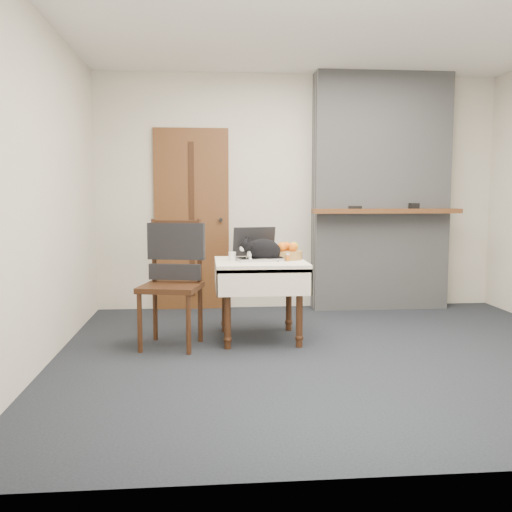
{
  "coord_description": "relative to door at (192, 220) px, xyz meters",
  "views": [
    {
      "loc": [
        -1.06,
        -4.39,
        1.26
      ],
      "look_at": [
        -0.62,
        0.48,
        0.75
      ],
      "focal_mm": 40.0,
      "sensor_mm": 36.0,
      "label": 1
    }
  ],
  "objects": [
    {
      "name": "desk_clutter",
      "position": [
        0.83,
        -1.42,
        -0.3
      ],
      "size": [
        0.1,
        0.1,
        0.01
      ],
      "primitive_type": "cube",
      "rotation": [
        0.0,
        0.0,
        0.74
      ],
      "color": "black",
      "rests_on": "side_table"
    },
    {
      "name": "chimney",
      "position": [
        2.1,
        -0.13,
        0.3
      ],
      "size": [
        1.62,
        0.48,
        2.6
      ],
      "color": "gray",
      "rests_on": "ground"
    },
    {
      "name": "fruit_basket",
      "position": [
        0.87,
        -1.37,
        -0.24
      ],
      "size": [
        0.27,
        0.27,
        0.15
      ],
      "color": "#A47742",
      "rests_on": "side_table"
    },
    {
      "name": "ground",
      "position": [
        1.2,
        -1.97,
        -1.0
      ],
      "size": [
        4.5,
        4.5,
        0.0
      ],
      "primitive_type": "plane",
      "color": "black",
      "rests_on": "ground"
    },
    {
      "name": "cat",
      "position": [
        0.65,
        -1.46,
        -0.21
      ],
      "size": [
        0.46,
        0.25,
        0.22
      ],
      "rotation": [
        0.0,
        0.0,
        0.28
      ],
      "color": "black",
      "rests_on": "side_table"
    },
    {
      "name": "side_table",
      "position": [
        0.62,
        -1.44,
        -0.41
      ],
      "size": [
        0.78,
        0.78,
        0.7
      ],
      "color": "#341C0E",
      "rests_on": "ground"
    },
    {
      "name": "door",
      "position": [
        0.0,
        0.0,
        0.0
      ],
      "size": [
        0.82,
        0.1,
        2.0
      ],
      "color": "brown",
      "rests_on": "ground"
    },
    {
      "name": "chair",
      "position": [
        -0.12,
        -1.53,
        -0.32
      ],
      "size": [
        0.57,
        0.56,
        1.07
      ],
      "rotation": [
        0.0,
        0.0,
        -0.23
      ],
      "color": "#341C0E",
      "rests_on": "ground"
    },
    {
      "name": "room_shell",
      "position": [
        1.2,
        -1.51,
        0.76
      ],
      "size": [
        4.52,
        4.01,
        2.61
      ],
      "color": "beige",
      "rests_on": "ground"
    },
    {
      "name": "cream_jar",
      "position": [
        0.38,
        -1.42,
        -0.26
      ],
      "size": [
        0.07,
        0.07,
        0.08
      ],
      "primitive_type": "cylinder",
      "color": "white",
      "rests_on": "side_table"
    },
    {
      "name": "laptop",
      "position": [
        0.6,
        -1.37,
        -0.23
      ],
      "size": [
        0.43,
        0.39,
        0.29
      ],
      "rotation": [
        0.0,
        0.0,
        0.17
      ],
      "color": "#B7B7BC",
      "rests_on": "side_table"
    },
    {
      "name": "pill_bottle",
      "position": [
        0.85,
        -1.53,
        -0.26
      ],
      "size": [
        0.03,
        0.03,
        0.07
      ],
      "color": "#B55C16",
      "rests_on": "side_table"
    }
  ]
}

